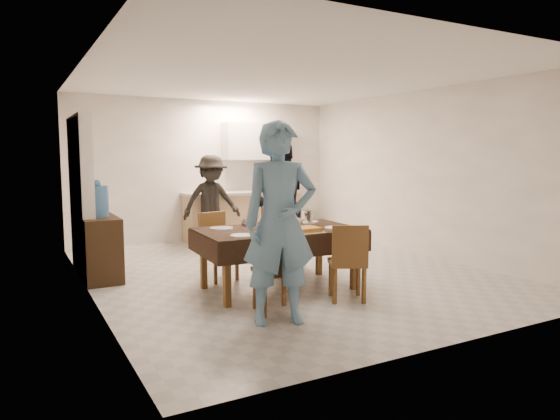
% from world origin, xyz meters
% --- Properties ---
extents(floor, '(5.00, 6.00, 0.02)m').
position_xyz_m(floor, '(0.00, 0.00, 0.00)').
color(floor, beige).
rests_on(floor, ground).
extents(ceiling, '(5.00, 6.00, 0.02)m').
position_xyz_m(ceiling, '(0.00, 0.00, 2.60)').
color(ceiling, white).
rests_on(ceiling, wall_back).
extents(wall_back, '(5.00, 0.02, 2.60)m').
position_xyz_m(wall_back, '(0.00, 3.00, 1.30)').
color(wall_back, white).
rests_on(wall_back, floor).
extents(wall_front, '(5.00, 0.02, 2.60)m').
position_xyz_m(wall_front, '(0.00, -3.00, 1.30)').
color(wall_front, white).
rests_on(wall_front, floor).
extents(wall_left, '(0.02, 6.00, 2.60)m').
position_xyz_m(wall_left, '(-2.50, 0.00, 1.30)').
color(wall_left, white).
rests_on(wall_left, floor).
extents(wall_right, '(0.02, 6.00, 2.60)m').
position_xyz_m(wall_right, '(2.50, 0.00, 1.30)').
color(wall_right, white).
rests_on(wall_right, floor).
extents(stub_partition, '(0.15, 1.40, 2.10)m').
position_xyz_m(stub_partition, '(-2.42, 1.20, 1.05)').
color(stub_partition, silver).
rests_on(stub_partition, floor).
extents(kitchen_base_cabinet, '(2.20, 0.60, 0.86)m').
position_xyz_m(kitchen_base_cabinet, '(0.60, 2.68, 0.43)').
color(kitchen_base_cabinet, tan).
rests_on(kitchen_base_cabinet, floor).
extents(kitchen_worktop, '(2.24, 0.64, 0.05)m').
position_xyz_m(kitchen_worktop, '(0.60, 2.68, 0.89)').
color(kitchen_worktop, '#B1B0AB').
rests_on(kitchen_worktop, kitchen_base_cabinet).
extents(upper_cabinet, '(1.20, 0.34, 0.70)m').
position_xyz_m(upper_cabinet, '(0.90, 2.82, 1.85)').
color(upper_cabinet, silver).
rests_on(upper_cabinet, wall_back).
extents(dining_table, '(1.90, 1.16, 0.73)m').
position_xyz_m(dining_table, '(-0.49, -0.75, 0.69)').
color(dining_table, black).
rests_on(dining_table, floor).
extents(chair_near_left, '(0.45, 0.45, 0.47)m').
position_xyz_m(chair_near_left, '(-0.94, -1.58, 0.53)').
color(chair_near_left, brown).
rests_on(chair_near_left, floor).
extents(chair_near_right, '(0.52, 0.54, 0.46)m').
position_xyz_m(chair_near_right, '(-0.04, -1.58, 0.52)').
color(chair_near_right, brown).
rests_on(chair_near_right, floor).
extents(chair_far_left, '(0.45, 0.45, 0.46)m').
position_xyz_m(chair_far_left, '(-0.94, -0.08, 0.52)').
color(chair_far_left, brown).
rests_on(chair_far_left, floor).
extents(chair_far_right, '(0.43, 0.44, 0.48)m').
position_xyz_m(chair_far_right, '(-0.04, -0.08, 0.54)').
color(chair_far_right, brown).
rests_on(chair_far_right, floor).
extents(console, '(0.44, 0.88, 0.81)m').
position_xyz_m(console, '(-2.28, 0.73, 0.41)').
color(console, black).
rests_on(console, floor).
extents(water_jug, '(0.26, 0.26, 0.39)m').
position_xyz_m(water_jug, '(-2.28, 0.73, 1.01)').
color(water_jug, '#4985C0').
rests_on(water_jug, console).
extents(wine_bottle, '(0.08, 0.08, 0.33)m').
position_xyz_m(wine_bottle, '(-0.54, -0.70, 0.89)').
color(wine_bottle, black).
rests_on(wine_bottle, dining_table).
extents(water_pitcher, '(0.13, 0.13, 0.20)m').
position_xyz_m(water_pitcher, '(-0.14, -0.80, 0.83)').
color(water_pitcher, white).
rests_on(water_pitcher, dining_table).
extents(savoury_tart, '(0.46, 0.35, 0.06)m').
position_xyz_m(savoury_tart, '(-0.39, -1.13, 0.75)').
color(savoury_tart, gold).
rests_on(savoury_tart, dining_table).
extents(salad_bowl, '(0.20, 0.20, 0.08)m').
position_xyz_m(salad_bowl, '(-0.19, -0.57, 0.76)').
color(salad_bowl, white).
rests_on(salad_bowl, dining_table).
extents(mushroom_dish, '(0.19, 0.19, 0.03)m').
position_xyz_m(mushroom_dish, '(-0.54, -0.47, 0.74)').
color(mushroom_dish, white).
rests_on(mushroom_dish, dining_table).
extents(wine_glass_a, '(0.08, 0.08, 0.18)m').
position_xyz_m(wine_glass_a, '(-1.04, -1.00, 0.81)').
color(wine_glass_a, white).
rests_on(wine_glass_a, dining_table).
extents(wine_glass_b, '(0.08, 0.08, 0.17)m').
position_xyz_m(wine_glass_b, '(0.06, -0.50, 0.81)').
color(wine_glass_b, white).
rests_on(wine_glass_b, dining_table).
extents(wine_glass_c, '(0.09, 0.09, 0.21)m').
position_xyz_m(wine_glass_c, '(-0.69, -0.45, 0.83)').
color(wine_glass_c, white).
rests_on(wine_glass_c, dining_table).
extents(plate_near_left, '(0.25, 0.25, 0.01)m').
position_xyz_m(plate_near_left, '(-1.09, -1.05, 0.73)').
color(plate_near_left, white).
rests_on(plate_near_left, dining_table).
extents(plate_near_right, '(0.25, 0.25, 0.01)m').
position_xyz_m(plate_near_right, '(0.11, -1.05, 0.73)').
color(plate_near_right, white).
rests_on(plate_near_right, dining_table).
extents(plate_far_left, '(0.27, 0.27, 0.02)m').
position_xyz_m(plate_far_left, '(-1.09, -0.45, 0.73)').
color(plate_far_left, white).
rests_on(plate_far_left, dining_table).
extents(plate_far_right, '(0.25, 0.25, 0.01)m').
position_xyz_m(plate_far_right, '(0.11, -0.45, 0.73)').
color(plate_far_right, white).
rests_on(plate_far_right, dining_table).
extents(microwave, '(0.60, 0.41, 0.33)m').
position_xyz_m(microwave, '(1.42, 2.68, 1.08)').
color(microwave, silver).
rests_on(microwave, kitchen_worktop).
extents(person_near, '(0.79, 0.62, 1.91)m').
position_xyz_m(person_near, '(-1.04, -1.80, 0.95)').
color(person_near, '#6392B3').
rests_on(person_near, floor).
extents(person_far, '(1.00, 0.86, 1.78)m').
position_xyz_m(person_far, '(0.06, 0.30, 0.89)').
color(person_far, black).
rests_on(person_far, floor).
extents(person_kitchen, '(1.03, 0.59, 1.59)m').
position_xyz_m(person_kitchen, '(-0.20, 2.23, 0.80)').
color(person_kitchen, black).
rests_on(person_kitchen, floor).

